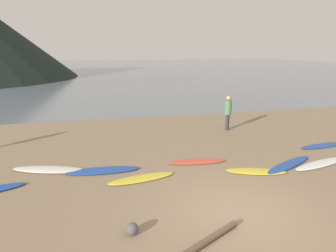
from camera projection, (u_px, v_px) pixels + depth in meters
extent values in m
cube|color=#8C7559|center=(157.00, 122.00, 16.45)|extent=(120.00, 120.00, 0.20)
cube|color=slate|center=(111.00, 68.00, 64.20)|extent=(140.00, 100.00, 0.01)
ellipsoid|color=silver|center=(49.00, 169.00, 9.50)|extent=(2.50, 1.31, 0.10)
ellipsoid|color=#1E479E|center=(102.00, 170.00, 9.44)|extent=(2.41, 0.72, 0.09)
ellipsoid|color=yellow|center=(142.00, 178.00, 8.88)|extent=(2.16, 0.88, 0.07)
ellipsoid|color=#D84C38|center=(197.00, 162.00, 10.21)|extent=(2.11, 0.72, 0.06)
ellipsoid|color=yellow|center=(256.00, 171.00, 9.40)|extent=(2.02, 1.12, 0.06)
ellipsoid|color=#1E479E|center=(289.00, 164.00, 9.91)|extent=(2.45, 1.48, 0.10)
ellipsoid|color=white|center=(320.00, 164.00, 10.00)|extent=(2.49, 1.07, 0.08)
ellipsoid|color=#1E479E|center=(323.00, 145.00, 11.92)|extent=(2.28, 0.74, 0.07)
cylinder|color=#2D2D38|center=(227.00, 122.00, 14.27)|extent=(0.19, 0.19, 0.79)
cylinder|color=#4C7A4C|center=(228.00, 107.00, 14.09)|extent=(0.34, 0.34, 0.68)
sphere|color=tan|center=(229.00, 98.00, 13.97)|extent=(0.22, 0.22, 0.22)
cylinder|color=brown|center=(208.00, 240.00, 5.94)|extent=(1.66, 0.97, 0.14)
sphere|color=#514C51|center=(132.00, 229.00, 6.21)|extent=(0.27, 0.27, 0.27)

